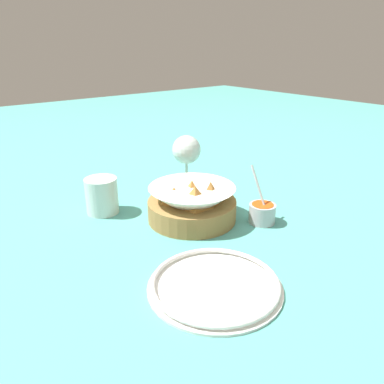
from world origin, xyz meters
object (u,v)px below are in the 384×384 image
Objects in this scene: sauce_cup at (262,212)px; beer_mug at (102,197)px; food_basket at (192,204)px; wine_glass at (186,152)px; side_plate at (215,284)px.

beer_mug is at bearing 42.55° from sauce_cup.
sauce_cup reaches higher than food_basket.
food_basket is 1.34× the size of wine_glass.
sauce_cup reaches higher than side_plate.
sauce_cup is 0.27m from side_plate.
side_plate is (-0.39, -0.01, -0.03)m from beer_mug.
side_plate is at bearing 149.61° from food_basket.
food_basket is at bearing 45.89° from sauce_cup.
sauce_cup is at bearing -137.45° from beer_mug.
sauce_cup is at bearing -65.01° from side_plate.
wine_glass reaches higher than side_plate.
wine_glass is 0.26m from beer_mug.
food_basket is 1.58× the size of sauce_cup.
food_basket is 0.16m from sauce_cup.
wine_glass reaches higher than sauce_cup.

